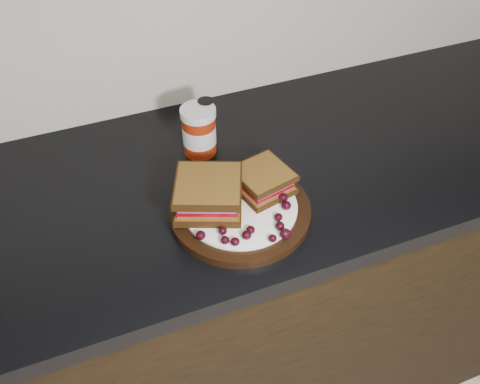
% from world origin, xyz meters
% --- Properties ---
extents(base_cabinets, '(3.96, 0.58, 0.86)m').
position_xyz_m(base_cabinets, '(0.00, 1.70, 0.43)').
color(base_cabinets, black).
rests_on(base_cabinets, ground_plane).
extents(countertop, '(3.98, 0.60, 0.04)m').
position_xyz_m(countertop, '(0.00, 1.70, 0.88)').
color(countertop, black).
rests_on(countertop, base_cabinets).
extents(plate, '(0.28, 0.28, 0.02)m').
position_xyz_m(plate, '(0.23, 1.58, 0.91)').
color(plate, black).
rests_on(plate, countertop).
extents(sandwich_left, '(0.17, 0.17, 0.06)m').
position_xyz_m(sandwich_left, '(0.17, 1.61, 0.95)').
color(sandwich_left, brown).
rests_on(sandwich_left, plate).
extents(sandwich_right, '(0.12, 0.12, 0.05)m').
position_xyz_m(sandwich_right, '(0.29, 1.61, 0.95)').
color(sandwich_right, brown).
rests_on(sandwich_right, plate).
extents(grape_0, '(0.02, 0.02, 0.02)m').
position_xyz_m(grape_0, '(0.13, 1.53, 0.93)').
color(grape_0, black).
rests_on(grape_0, plate).
extents(grape_1, '(0.02, 0.02, 0.02)m').
position_xyz_m(grape_1, '(0.17, 1.53, 0.93)').
color(grape_1, black).
rests_on(grape_1, plate).
extents(grape_2, '(0.02, 0.02, 0.02)m').
position_xyz_m(grape_2, '(0.16, 1.50, 0.93)').
color(grape_2, black).
rests_on(grape_2, plate).
extents(grape_3, '(0.02, 0.02, 0.02)m').
position_xyz_m(grape_3, '(0.18, 1.49, 0.93)').
color(grape_3, black).
rests_on(grape_3, plate).
extents(grape_4, '(0.02, 0.02, 0.02)m').
position_xyz_m(grape_4, '(0.20, 1.50, 0.93)').
color(grape_4, black).
rests_on(grape_4, plate).
extents(grape_5, '(0.02, 0.02, 0.02)m').
position_xyz_m(grape_5, '(0.22, 1.51, 0.93)').
color(grape_5, black).
rests_on(grape_5, plate).
extents(grape_6, '(0.02, 0.02, 0.01)m').
position_xyz_m(grape_6, '(0.25, 1.48, 0.93)').
color(grape_6, black).
rests_on(grape_6, plate).
extents(grape_7, '(0.02, 0.02, 0.02)m').
position_xyz_m(grape_7, '(0.27, 1.48, 0.93)').
color(grape_7, black).
rests_on(grape_7, plate).
extents(grape_8, '(0.02, 0.02, 0.02)m').
position_xyz_m(grape_8, '(0.27, 1.50, 0.93)').
color(grape_8, black).
rests_on(grape_8, plate).
extents(grape_9, '(0.02, 0.02, 0.02)m').
position_xyz_m(grape_9, '(0.28, 1.52, 0.93)').
color(grape_9, black).
rests_on(grape_9, plate).
extents(grape_10, '(0.02, 0.02, 0.02)m').
position_xyz_m(grape_10, '(0.31, 1.54, 0.93)').
color(grape_10, black).
rests_on(grape_10, plate).
extents(grape_11, '(0.02, 0.02, 0.02)m').
position_xyz_m(grape_11, '(0.31, 1.56, 0.93)').
color(grape_11, black).
rests_on(grape_11, plate).
extents(grape_12, '(0.02, 0.02, 0.02)m').
position_xyz_m(grape_12, '(0.31, 1.56, 0.93)').
color(grape_12, black).
rests_on(grape_12, plate).
extents(grape_13, '(0.02, 0.02, 0.02)m').
position_xyz_m(grape_13, '(0.32, 1.61, 0.93)').
color(grape_13, black).
rests_on(grape_13, plate).
extents(grape_14, '(0.02, 0.02, 0.01)m').
position_xyz_m(grape_14, '(0.30, 1.62, 0.93)').
color(grape_14, black).
rests_on(grape_14, plate).
extents(grape_15, '(0.02, 0.02, 0.02)m').
position_xyz_m(grape_15, '(0.27, 1.61, 0.93)').
color(grape_15, black).
rests_on(grape_15, plate).
extents(grape_16, '(0.02, 0.02, 0.01)m').
position_xyz_m(grape_16, '(0.18, 1.63, 0.93)').
color(grape_16, black).
rests_on(grape_16, plate).
extents(grape_17, '(0.02, 0.02, 0.02)m').
position_xyz_m(grape_17, '(0.16, 1.61, 0.93)').
color(grape_17, black).
rests_on(grape_17, plate).
extents(grape_18, '(0.02, 0.02, 0.02)m').
position_xyz_m(grape_18, '(0.15, 1.59, 0.93)').
color(grape_18, black).
rests_on(grape_18, plate).
extents(grape_19, '(0.02, 0.02, 0.02)m').
position_xyz_m(grape_19, '(0.14, 1.60, 0.93)').
color(grape_19, black).
rests_on(grape_19, plate).
extents(grape_20, '(0.02, 0.02, 0.01)m').
position_xyz_m(grape_20, '(0.17, 1.55, 0.93)').
color(grape_20, black).
rests_on(grape_20, plate).
extents(grape_21, '(0.02, 0.02, 0.02)m').
position_xyz_m(grape_21, '(0.18, 1.60, 0.93)').
color(grape_21, black).
rests_on(grape_21, plate).
extents(grape_22, '(0.02, 0.02, 0.02)m').
position_xyz_m(grape_22, '(0.18, 1.59, 0.93)').
color(grape_22, black).
rests_on(grape_22, plate).
extents(grape_23, '(0.02, 0.02, 0.02)m').
position_xyz_m(grape_23, '(0.13, 1.59, 0.93)').
color(grape_23, black).
rests_on(grape_23, plate).
extents(condiment_jar, '(0.08, 0.08, 0.11)m').
position_xyz_m(condiment_jar, '(0.22, 1.80, 0.96)').
color(condiment_jar, maroon).
rests_on(condiment_jar, countertop).
extents(oil_bottle, '(0.05, 0.05, 0.12)m').
position_xyz_m(oil_bottle, '(0.24, 1.82, 0.96)').
color(oil_bottle, '#482F07').
rests_on(oil_bottle, countertop).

